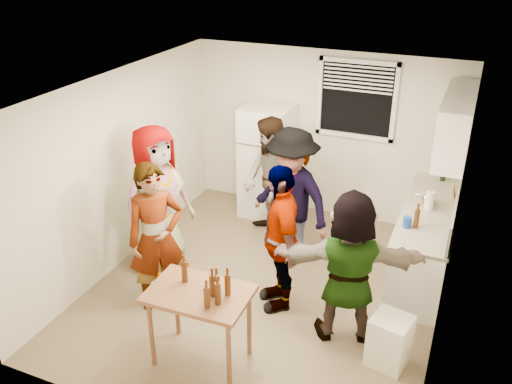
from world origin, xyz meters
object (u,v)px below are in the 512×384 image
at_px(wine_bottle, 442,180).
at_px(guest_stripe, 162,302).
at_px(guest_back_right, 289,259).
at_px(red_cup, 214,288).
at_px(serving_table, 203,358).
at_px(guest_back_left, 270,238).
at_px(blue_cup, 407,227).
at_px(beer_bottle_table, 217,295).
at_px(refrigerator, 267,161).
at_px(kettle, 427,204).
at_px(beer_bottle_counter, 415,228).
at_px(guest_orange, 343,333).
at_px(guest_black, 278,302).
at_px(trash_bin, 389,343).
at_px(guest_grey, 163,266).

bearing_deg(wine_bottle, guest_stripe, -134.76).
bearing_deg(guest_back_right, red_cup, -69.89).
xyz_separation_m(serving_table, guest_back_right, (0.19, 2.12, 0.00)).
bearing_deg(serving_table, guest_back_left, 95.84).
distance_m(blue_cup, guest_back_right, 1.73).
xyz_separation_m(wine_bottle, beer_bottle_table, (-1.72, -3.43, -0.06)).
relative_size(refrigerator, kettle, 7.59).
height_order(serving_table, guest_back_right, serving_table).
height_order(kettle, beer_bottle_counter, beer_bottle_counter).
bearing_deg(beer_bottle_table, refrigerator, 103.61).
xyz_separation_m(refrigerator, guest_orange, (1.84, -2.32, -0.85)).
bearing_deg(guest_stripe, wine_bottle, -1.72).
relative_size(blue_cup, red_cup, 1.07).
height_order(kettle, guest_stripe, kettle).
bearing_deg(guest_back_left, guest_black, -21.51).
distance_m(trash_bin, guest_stripe, 2.66).
distance_m(guest_black, guest_orange, 0.89).
height_order(wine_bottle, beer_bottle_table, wine_bottle).
bearing_deg(beer_bottle_table, guest_grey, 138.80).
height_order(red_cup, guest_back_left, red_cup).
relative_size(beer_bottle_counter, guest_black, 0.13).
relative_size(beer_bottle_table, guest_orange, 0.14).
distance_m(beer_bottle_counter, guest_black, 1.81).
relative_size(beer_bottle_table, red_cup, 1.92).
bearing_deg(beer_bottle_table, guest_orange, 41.05).
height_order(guest_grey, guest_back_right, guest_back_right).
height_order(trash_bin, guest_grey, trash_bin).
bearing_deg(guest_stripe, kettle, -10.08).
height_order(blue_cup, guest_stripe, blue_cup).
xyz_separation_m(serving_table, guest_stripe, (-0.89, 0.64, 0.00)).
xyz_separation_m(kettle, guest_back_right, (-1.61, -0.54, -0.90)).
height_order(red_cup, guest_grey, red_cup).
relative_size(serving_table, guest_stripe, 0.56).
relative_size(kettle, guest_black, 0.13).
relative_size(beer_bottle_counter, guest_stripe, 0.13).
xyz_separation_m(red_cup, guest_grey, (-1.38, 1.19, -0.84)).
xyz_separation_m(blue_cup, guest_back_left, (-1.92, 0.58, -0.90)).
xyz_separation_m(wine_bottle, guest_black, (-1.51, -2.27, -0.90)).
relative_size(guest_stripe, guest_orange, 1.04).
height_order(refrigerator, kettle, refrigerator).
bearing_deg(blue_cup, serving_table, -130.30).
distance_m(serving_table, guest_back_right, 2.13).
distance_m(red_cup, guest_back_left, 2.58).
xyz_separation_m(trash_bin, beer_bottle_table, (-1.58, -0.67, 0.59)).
xyz_separation_m(kettle, beer_bottle_counter, (-0.05, -0.68, 0.00)).
height_order(refrigerator, guest_stripe, refrigerator).
distance_m(guest_stripe, guest_orange, 2.15).
bearing_deg(guest_back_right, refrigerator, 147.21).
relative_size(serving_table, red_cup, 8.17).
bearing_deg(guest_grey, refrigerator, 4.15).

